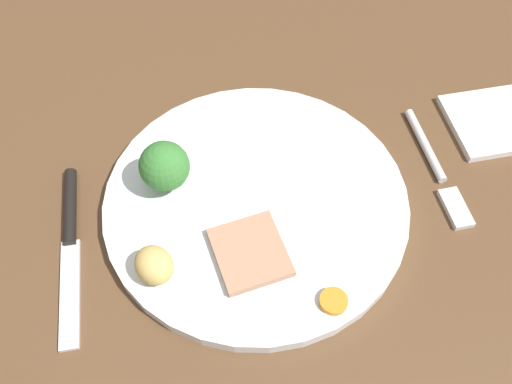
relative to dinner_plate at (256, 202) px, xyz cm
name	(u,v)px	position (x,y,z in cm)	size (l,w,h in cm)	color
dining_table	(242,199)	(0.86, -2.26, -2.50)	(120.00, 84.00, 3.60)	brown
dinner_plate	(256,202)	(0.00, 0.00, 0.00)	(29.44, 29.44, 1.40)	white
meat_slice_main	(250,252)	(2.17, 5.76, 1.10)	(6.79, 6.15, 0.80)	tan
roast_potato_left	(154,265)	(10.59, 5.31, 2.23)	(3.78, 3.22, 3.06)	#D8B260
carrot_coin_front	(334,301)	(-3.43, 12.15, 1.00)	(2.44, 2.44, 0.61)	orange
broccoli_floret	(164,167)	(7.83, -3.65, 3.87)	(4.78, 4.78, 5.62)	#8CB766
fork	(436,169)	(-18.92, 0.89, -0.31)	(2.36, 15.31, 0.90)	silver
knife	(70,236)	(17.84, -1.15, -0.25)	(3.30, 18.55, 1.20)	black
folded_napkin	(500,121)	(-28.49, -3.18, -0.30)	(11.00, 9.00, 0.80)	white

